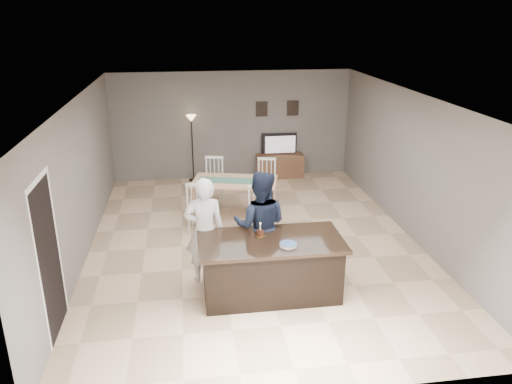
{
  "coord_description": "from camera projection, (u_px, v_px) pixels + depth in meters",
  "views": [
    {
      "loc": [
        -1.16,
        -8.37,
        4.08
      ],
      "look_at": [
        -0.01,
        -0.3,
        1.11
      ],
      "focal_mm": 35.0,
      "sensor_mm": 36.0,
      "label": 1
    }
  ],
  "objects": [
    {
      "name": "dining_table",
      "position": [
        235.0,
        187.0,
        10.25
      ],
      "size": [
        2.04,
        2.26,
        1.04
      ],
      "rotation": [
        0.0,
        0.0,
        -0.24
      ],
      "color": "tan",
      "rests_on": "floor"
    },
    {
      "name": "picture_frames",
      "position": [
        277.0,
        109.0,
        12.59
      ],
      "size": [
        1.1,
        0.02,
        0.38
      ],
      "color": "black",
      "rests_on": "room_shell"
    },
    {
      "name": "woman",
      "position": [
        205.0,
        231.0,
        7.75
      ],
      "size": [
        0.64,
        0.44,
        1.73
      ],
      "primitive_type": "imported",
      "rotation": [
        0.0,
        0.0,
        3.18
      ],
      "color": "silver",
      "rests_on": "floor"
    },
    {
      "name": "doorway",
      "position": [
        47.0,
        245.0,
        6.37
      ],
      "size": [
        0.0,
        2.1,
        2.65
      ],
      "color": "black",
      "rests_on": "floor"
    },
    {
      "name": "birthday_cake",
      "position": [
        260.0,
        233.0,
        7.46
      ],
      "size": [
        0.14,
        0.14,
        0.21
      ],
      "color": "gold",
      "rests_on": "kitchen_island"
    },
    {
      "name": "tv_screen_glow",
      "position": [
        280.0,
        145.0,
        12.69
      ],
      "size": [
        0.78,
        0.0,
        0.78
      ],
      "primitive_type": "plane",
      "rotation": [
        1.57,
        0.0,
        3.14
      ],
      "color": "orange",
      "rests_on": "tv_console"
    },
    {
      "name": "television",
      "position": [
        280.0,
        144.0,
        12.77
      ],
      "size": [
        0.91,
        0.12,
        0.53
      ],
      "primitive_type": "imported",
      "rotation": [
        0.0,
        0.0,
        3.14
      ],
      "color": "black",
      "rests_on": "tv_console"
    },
    {
      "name": "room_shell",
      "position": [
        254.0,
        156.0,
        8.76
      ],
      "size": [
        8.0,
        8.0,
        8.0
      ],
      "color": "slate",
      "rests_on": "floor"
    },
    {
      "name": "kitchen_island",
      "position": [
        270.0,
        267.0,
        7.51
      ],
      "size": [
        2.15,
        1.1,
        0.9
      ],
      "color": "black",
      "rests_on": "floor"
    },
    {
      "name": "plate_stack",
      "position": [
        288.0,
        245.0,
        7.15
      ],
      "size": [
        0.25,
        0.25,
        0.04
      ],
      "color": "white",
      "rests_on": "kitchen_island"
    },
    {
      "name": "floor_lamp",
      "position": [
        192.0,
        130.0,
        12.28
      ],
      "size": [
        0.25,
        0.25,
        1.68
      ],
      "color": "black",
      "rests_on": "floor"
    },
    {
      "name": "tv_console",
      "position": [
        280.0,
        166.0,
        12.9
      ],
      "size": [
        1.2,
        0.4,
        0.6
      ],
      "primitive_type": "cube",
      "color": "brown",
      "rests_on": "floor"
    },
    {
      "name": "floor",
      "position": [
        254.0,
        242.0,
        9.34
      ],
      "size": [
        8.0,
        8.0,
        0.0
      ],
      "primitive_type": "plane",
      "color": "#D8B18B",
      "rests_on": "ground"
    },
    {
      "name": "man",
      "position": [
        260.0,
        225.0,
        7.86
      ],
      "size": [
        1.02,
        0.88,
        1.79
      ],
      "primitive_type": "imported",
      "rotation": [
        0.0,
        0.0,
        2.87
      ],
      "color": "#161E31",
      "rests_on": "floor"
    }
  ]
}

